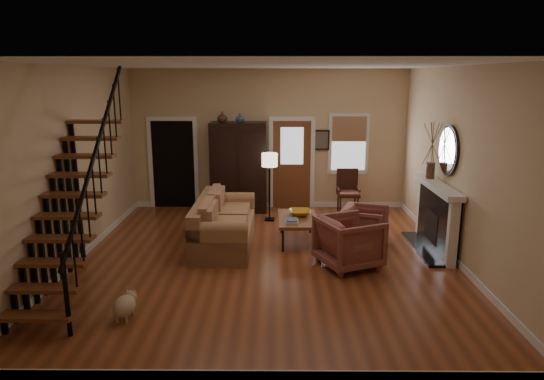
{
  "coord_description": "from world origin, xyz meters",
  "views": [
    {
      "loc": [
        0.17,
        -7.99,
        3.13
      ],
      "look_at": [
        0.1,
        0.4,
        1.15
      ],
      "focal_mm": 32.0,
      "sensor_mm": 36.0,
      "label": 1
    }
  ],
  "objects_px": {
    "armchair_right": "(365,226)",
    "armchair_left": "(349,242)",
    "coffee_table": "(297,230)",
    "armoire": "(239,167)",
    "sofa": "(225,223)",
    "floor_lamp": "(270,187)",
    "side_chair": "(348,192)"
  },
  "relations": [
    {
      "from": "armchair_right",
      "to": "armchair_left",
      "type": "bearing_deg",
      "value": 177.55
    },
    {
      "from": "coffee_table",
      "to": "armchair_right",
      "type": "distance_m",
      "value": 1.28
    },
    {
      "from": "armoire",
      "to": "sofa",
      "type": "xyz_separation_m",
      "value": [
        -0.1,
        -2.41,
        -0.61
      ]
    },
    {
      "from": "armoire",
      "to": "floor_lamp",
      "type": "height_order",
      "value": "armoire"
    },
    {
      "from": "sofa",
      "to": "coffee_table",
      "type": "distance_m",
      "value": 1.41
    },
    {
      "from": "side_chair",
      "to": "armchair_right",
      "type": "bearing_deg",
      "value": -90.0
    },
    {
      "from": "floor_lamp",
      "to": "side_chair",
      "type": "height_order",
      "value": "floor_lamp"
    },
    {
      "from": "armchair_right",
      "to": "side_chair",
      "type": "relative_size",
      "value": 0.8
    },
    {
      "from": "armchair_right",
      "to": "side_chair",
      "type": "distance_m",
      "value": 2.18
    },
    {
      "from": "side_chair",
      "to": "floor_lamp",
      "type": "bearing_deg",
      "value": -161.75
    },
    {
      "from": "armchair_right",
      "to": "armoire",
      "type": "bearing_deg",
      "value": 67.22
    },
    {
      "from": "armchair_left",
      "to": "sofa",
      "type": "bearing_deg",
      "value": 40.73
    },
    {
      "from": "coffee_table",
      "to": "side_chair",
      "type": "distance_m",
      "value": 2.4
    },
    {
      "from": "coffee_table",
      "to": "armchair_right",
      "type": "height_order",
      "value": "armchair_right"
    },
    {
      "from": "coffee_table",
      "to": "side_chair",
      "type": "bearing_deg",
      "value": 58.04
    },
    {
      "from": "sofa",
      "to": "side_chair",
      "type": "distance_m",
      "value": 3.45
    },
    {
      "from": "armoire",
      "to": "floor_lamp",
      "type": "relative_size",
      "value": 1.4
    },
    {
      "from": "armoire",
      "to": "side_chair",
      "type": "bearing_deg",
      "value": -4.48
    },
    {
      "from": "sofa",
      "to": "coffee_table",
      "type": "bearing_deg",
      "value": 8.3
    },
    {
      "from": "armoire",
      "to": "side_chair",
      "type": "distance_m",
      "value": 2.61
    },
    {
      "from": "armchair_left",
      "to": "floor_lamp",
      "type": "relative_size",
      "value": 0.63
    },
    {
      "from": "sofa",
      "to": "armchair_left",
      "type": "xyz_separation_m",
      "value": [
        2.19,
        -1.05,
        -0.01
      ]
    },
    {
      "from": "armoire",
      "to": "sofa",
      "type": "distance_m",
      "value": 2.49
    },
    {
      "from": "armchair_right",
      "to": "side_chair",
      "type": "xyz_separation_m",
      "value": [
        -0.0,
        2.17,
        0.14
      ]
    },
    {
      "from": "armchair_left",
      "to": "side_chair",
      "type": "relative_size",
      "value": 0.92
    },
    {
      "from": "armchair_left",
      "to": "armchair_right",
      "type": "relative_size",
      "value": 1.16
    },
    {
      "from": "coffee_table",
      "to": "armchair_right",
      "type": "bearing_deg",
      "value": -6.72
    },
    {
      "from": "sofa",
      "to": "coffee_table",
      "type": "xyz_separation_m",
      "value": [
        1.39,
        0.19,
        -0.2
      ]
    },
    {
      "from": "coffee_table",
      "to": "armchair_left",
      "type": "height_order",
      "value": "armchair_left"
    },
    {
      "from": "sofa",
      "to": "floor_lamp",
      "type": "bearing_deg",
      "value": 63.22
    },
    {
      "from": "armoire",
      "to": "side_chair",
      "type": "relative_size",
      "value": 2.06
    },
    {
      "from": "sofa",
      "to": "coffee_table",
      "type": "relative_size",
      "value": 1.86
    }
  ]
}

